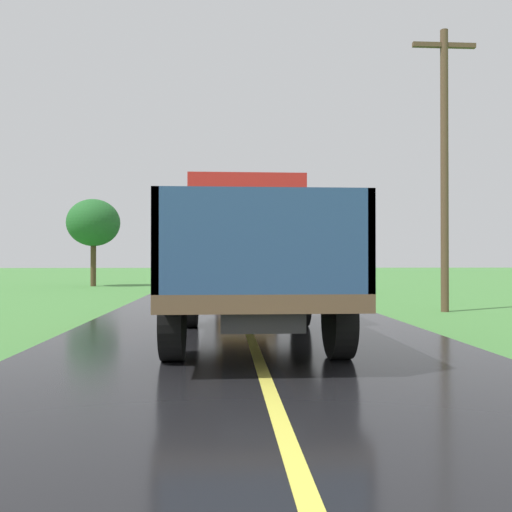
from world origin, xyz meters
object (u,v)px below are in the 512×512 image
object	(u,v)px
banana_truck_near	(248,252)
utility_pole_roadside	(444,161)
banana_truck_far	(243,257)
roadside_tree_near_left	(93,223)

from	to	relation	value
banana_truck_near	utility_pole_roadside	distance (m)	7.30
banana_truck_far	utility_pole_roadside	bearing A→B (deg)	-64.34
utility_pole_roadside	roadside_tree_near_left	world-z (taller)	utility_pole_roadside
banana_truck_far	roadside_tree_near_left	bearing A→B (deg)	150.00
banana_truck_near	utility_pole_roadside	world-z (taller)	utility_pole_roadside
banana_truck_near	banana_truck_far	distance (m)	14.55
banana_truck_near	utility_pole_roadside	bearing A→B (deg)	39.49
banana_truck_near	utility_pole_roadside	xyz separation A→B (m)	(5.31, 4.37, 2.45)
banana_truck_near	roadside_tree_near_left	bearing A→B (deg)	110.76
banana_truck_far	roadside_tree_near_left	world-z (taller)	roadside_tree_near_left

